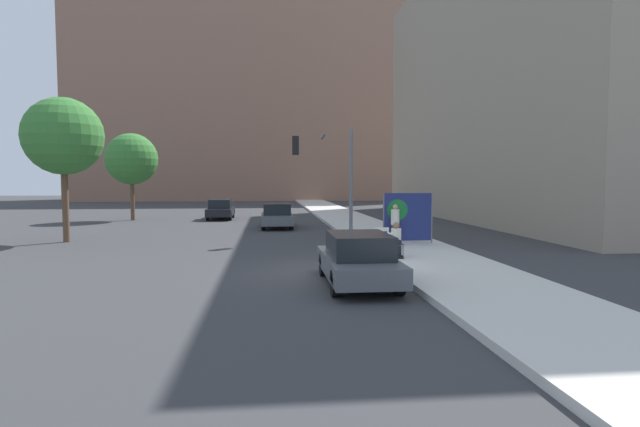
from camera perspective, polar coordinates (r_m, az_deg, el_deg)
name	(u,v)px	position (r m, az deg, el deg)	size (l,w,h in m)	color
ground_plane	(333,273)	(14.91, 1.44, -6.81)	(160.00, 160.00, 0.00)	#38383A
sidewalk_curb	(358,225)	(30.14, 4.42, -1.27)	(3.64, 90.00, 0.17)	beige
building_backdrop_far	(267,103)	(72.97, -6.07, 12.49)	(52.00, 12.00, 27.57)	#936B56
building_backdrop_right	(521,83)	(38.15, 22.01, 13.62)	(10.00, 32.00, 18.85)	gray
seated_protester	(396,238)	(17.00, 8.68, -2.83)	(0.99, 0.77, 1.17)	#474C56
jogger_on_sidewalk	(395,224)	(20.34, 8.58, -1.19)	(0.34, 0.34, 1.61)	#424247
protest_banner	(407,217)	(20.73, 9.96, -0.38)	(2.09, 0.06, 2.05)	slate
traffic_light_pole	(328,164)	(22.66, 0.98, 5.63)	(2.75, 2.52, 4.86)	slate
parked_car_curbside	(358,259)	(13.15, 4.40, -5.20)	(1.74, 4.23, 1.37)	#565B60
car_on_road_nearest	(277,216)	(28.87, -4.94, -0.25)	(1.76, 4.29, 1.43)	#565B60
car_on_road_midblock	(221,209)	(35.93, -11.29, 0.48)	(1.72, 4.14, 1.41)	black
street_tree_near_curb	(63,137)	(24.92, -27.29, 7.81)	(3.40, 3.40, 6.39)	brown
street_tree_midblock	(131,159)	(36.65, -20.74, 5.83)	(3.51, 3.51, 5.96)	brown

